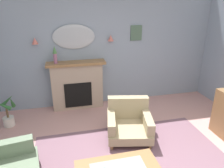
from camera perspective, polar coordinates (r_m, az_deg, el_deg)
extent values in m
cube|color=#8C9EB2|center=(5.22, -2.46, 10.22)|extent=(6.58, 0.10, 2.92)
cube|color=#7F5B6B|center=(3.62, 6.34, -21.40)|extent=(3.20, 2.40, 0.01)
cube|color=tan|center=(5.19, -9.29, -0.58)|extent=(1.20, 0.28, 1.10)
cube|color=black|center=(5.16, -9.09, -2.73)|extent=(0.64, 0.12, 0.60)
cube|color=olive|center=(4.99, -9.66, 5.54)|extent=(1.36, 0.36, 0.06)
cylinder|color=#9E6084|center=(4.93, -15.00, 6.65)|extent=(0.08, 0.08, 0.23)
cone|color=#4C8447|center=(4.88, -15.21, 8.86)|extent=(0.10, 0.10, 0.16)
ellipsoid|color=#B2BCC6|center=(5.02, -10.21, 12.37)|extent=(0.96, 0.06, 0.56)
cone|color=#D17066|center=(5.00, -20.06, 10.83)|extent=(0.14, 0.14, 0.14)
cone|color=#D17066|center=(5.10, -0.35, 12.26)|extent=(0.14, 0.14, 0.14)
cube|color=#4C6B56|center=(5.32, 6.52, 13.49)|extent=(0.28, 0.03, 0.36)
cylinder|color=olive|center=(3.40, 9.16, -20.66)|extent=(0.06, 0.06, 0.40)
cube|color=gray|center=(3.67, -26.44, -15.29)|extent=(0.77, 0.27, 0.24)
cylinder|color=olive|center=(3.84, -20.26, -19.02)|extent=(0.07, 0.07, 0.10)
cube|color=tan|center=(4.14, 4.63, -12.18)|extent=(0.95, 0.95, 0.16)
cube|color=tan|center=(4.27, 4.29, -6.25)|extent=(0.82, 0.32, 0.45)
cube|color=tan|center=(4.02, -0.19, -10.02)|extent=(0.29, 0.73, 0.22)
cube|color=tan|center=(4.08, 9.53, -9.76)|extent=(0.29, 0.73, 0.22)
cylinder|color=olive|center=(3.92, -0.07, -16.62)|extent=(0.06, 0.06, 0.10)
cylinder|color=olive|center=(3.99, 10.16, -16.22)|extent=(0.06, 0.06, 0.10)
cylinder|color=olive|center=(4.47, -0.29, -11.27)|extent=(0.06, 0.06, 0.10)
cylinder|color=olive|center=(4.54, 8.50, -11.03)|extent=(0.06, 0.06, 0.10)
cylinder|color=silver|center=(5.03, -25.97, -9.03)|extent=(0.22, 0.22, 0.20)
cylinder|color=brown|center=(4.94, -26.35, -6.98)|extent=(0.04, 0.04, 0.21)
cone|color=#2D6633|center=(4.82, -25.33, -4.43)|extent=(0.09, 0.25, 0.31)
cone|color=#2D6633|center=(4.95, -26.26, -3.92)|extent=(0.30, 0.13, 0.28)
cone|color=#2D6633|center=(4.74, -27.26, -5.20)|extent=(0.32, 0.12, 0.23)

